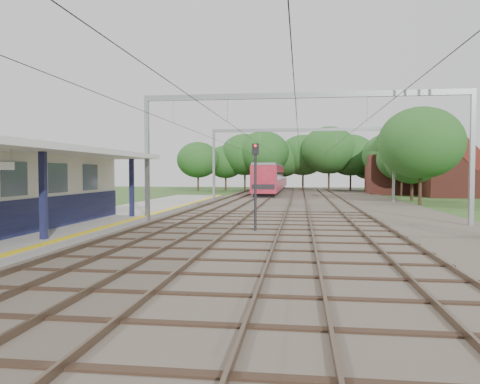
{
  "coord_description": "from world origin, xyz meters",
  "views": [
    {
      "loc": [
        3.41,
        -9.94,
        2.78
      ],
      "look_at": [
        -0.26,
        18.3,
        1.6
      ],
      "focal_mm": 35.0,
      "sensor_mm": 36.0,
      "label": 1
    }
  ],
  "objects": [
    {
      "name": "catenary_system",
      "position": [
        3.39,
        25.28,
        5.51
      ],
      "size": [
        17.22,
        88.0,
        7.0
      ],
      "color": "gray",
      "rests_on": "ground"
    },
    {
      "name": "ballast_bed",
      "position": [
        4.0,
        30.0,
        0.05
      ],
      "size": [
        18.0,
        90.0,
        0.1
      ],
      "primitive_type": "cube",
      "color": "#473D33",
      "rests_on": "ground"
    },
    {
      "name": "rail_tracks",
      "position": [
        1.5,
        30.0,
        0.18
      ],
      "size": [
        11.8,
        88.0,
        0.15
      ],
      "color": "brown",
      "rests_on": "ballast_bed"
    },
    {
      "name": "platform",
      "position": [
        -7.5,
        14.0,
        0.17
      ],
      "size": [
        5.0,
        52.0,
        0.35
      ],
      "primitive_type": "cube",
      "color": "gray",
      "rests_on": "ground"
    },
    {
      "name": "tree_band",
      "position": [
        3.84,
        57.12,
        4.92
      ],
      "size": [
        31.72,
        30.88,
        8.82
      ],
      "color": "#382619",
      "rests_on": "ground"
    },
    {
      "name": "signal_post",
      "position": [
        1.35,
        11.43,
        2.54
      ],
      "size": [
        0.32,
        0.29,
        4.11
      ],
      "rotation": [
        0.0,
        0.0,
        -0.35
      ],
      "color": "black",
      "rests_on": "ground"
    },
    {
      "name": "house_near",
      "position": [
        21.0,
        46.0,
        2.99
      ],
      "size": [
        7.0,
        6.12,
        7.89
      ],
      "color": "brown",
      "rests_on": "ground"
    },
    {
      "name": "ground",
      "position": [
        0.0,
        0.0,
        0.0
      ],
      "size": [
        160.0,
        160.0,
        0.0
      ],
      "primitive_type": "plane",
      "color": "#2D4C1E",
      "rests_on": "ground"
    },
    {
      "name": "house_far",
      "position": [
        16.0,
        52.0,
        3.23
      ],
      "size": [
        8.0,
        6.12,
        8.66
      ],
      "color": "brown",
      "rests_on": "ground"
    },
    {
      "name": "train",
      "position": [
        -0.5,
        56.89,
        2.09
      ],
      "size": [
        2.85,
        35.45,
        3.74
      ],
      "color": "black",
      "rests_on": "ballast_bed"
    },
    {
      "name": "yellow_stripe",
      "position": [
        -5.25,
        14.0,
        0.35
      ],
      "size": [
        0.45,
        52.0,
        0.01
      ],
      "primitive_type": "cube",
      "color": "yellow",
      "rests_on": "platform"
    }
  ]
}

